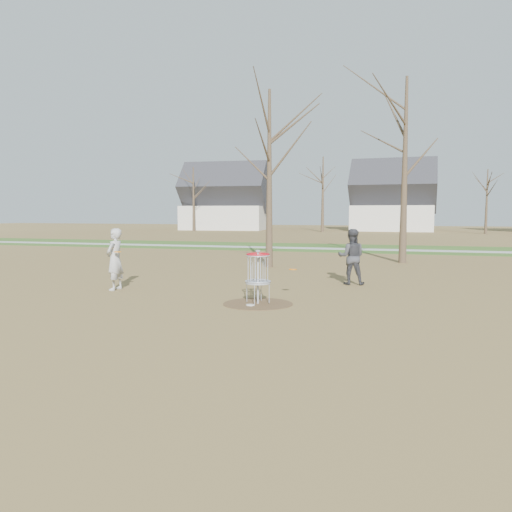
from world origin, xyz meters
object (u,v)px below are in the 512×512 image
(player_standing, at_px, (115,259))
(disc_grounded, at_px, (250,305))
(player_throwing, at_px, (351,257))
(disc_golf_basket, at_px, (258,269))

(player_standing, bearing_deg, disc_grounded, 74.35)
(player_throwing, bearing_deg, disc_golf_basket, 59.71)
(player_standing, xyz_separation_m, disc_grounded, (4.69, -1.29, -0.91))
(player_standing, relative_size, disc_golf_basket, 1.39)
(player_standing, relative_size, disc_grounded, 8.50)
(disc_grounded, relative_size, disc_golf_basket, 0.16)
(player_throwing, bearing_deg, player_standing, 19.91)
(disc_grounded, bearing_deg, player_standing, 164.62)
(player_throwing, distance_m, disc_grounded, 5.04)
(player_standing, height_order, player_throwing, player_standing)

